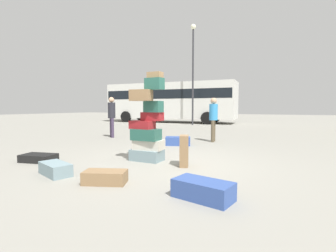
{
  "coord_description": "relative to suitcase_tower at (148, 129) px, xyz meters",
  "views": [
    {
      "loc": [
        2.42,
        -4.84,
        1.24
      ],
      "look_at": [
        -0.45,
        1.15,
        0.73
      ],
      "focal_mm": 26.18,
      "sensor_mm": 36.0,
      "label": 1
    }
  ],
  "objects": [
    {
      "name": "person_bearded_onlooker",
      "position": [
        -3.56,
        3.19,
        0.24
      ],
      "size": [
        0.3,
        0.3,
        1.64
      ],
      "rotation": [
        0.0,
        0.0,
        -0.67
      ],
      "color": "#3F334C",
      "rests_on": "ground"
    },
    {
      "name": "parked_bus",
      "position": [
        -5.71,
        13.37,
        1.09
      ],
      "size": [
        10.65,
        3.08,
        3.15
      ],
      "rotation": [
        0.0,
        0.0,
        0.04
      ],
      "color": "silver",
      "rests_on": "ground"
    },
    {
      "name": "ground_plane",
      "position": [
        0.41,
        0.0,
        -0.74
      ],
      "size": [
        80.0,
        80.0,
        0.0
      ],
      "primitive_type": "plane",
      "color": "gray"
    },
    {
      "name": "lamp_post",
      "position": [
        -3.02,
        11.39,
        3.68
      ],
      "size": [
        0.36,
        0.36,
        6.89
      ],
      "color": "#333338",
      "rests_on": "ground"
    },
    {
      "name": "suitcase_navy_behind_tower",
      "position": [
        1.86,
        -1.73,
        -0.62
      ],
      "size": [
        0.86,
        0.56,
        0.25
      ],
      "primitive_type": "cube",
      "rotation": [
        0.0,
        0.0,
        -0.21
      ],
      "color": "#334F99",
      "rests_on": "ground"
    },
    {
      "name": "suitcase_navy_right_side",
      "position": [
        -0.29,
        2.43,
        -0.61
      ],
      "size": [
        0.88,
        0.65,
        0.27
      ],
      "primitive_type": "cube",
      "rotation": [
        0.0,
        0.0,
        0.36
      ],
      "color": "#334F99",
      "rests_on": "ground"
    },
    {
      "name": "suitcase_slate_foreground_near",
      "position": [
        -0.93,
        -1.76,
        -0.63
      ],
      "size": [
        0.79,
        0.56,
        0.22
      ],
      "primitive_type": "cube",
      "rotation": [
        0.0,
        0.0,
        -0.32
      ],
      "color": "gray",
      "rests_on": "ground"
    },
    {
      "name": "person_tourist_with_camera",
      "position": [
        0.53,
        3.73,
        0.19
      ],
      "size": [
        0.3,
        0.34,
        1.57
      ],
      "rotation": [
        0.0,
        0.0,
        -1.48
      ],
      "color": "brown",
      "rests_on": "ground"
    },
    {
      "name": "suitcase_black_left_side",
      "position": [
        -2.2,
        -1.16,
        -0.66
      ],
      "size": [
        0.82,
        0.59,
        0.17
      ],
      "primitive_type": "cube",
      "rotation": [
        0.0,
        0.0,
        0.22
      ],
      "color": "black",
      "rests_on": "ground"
    },
    {
      "name": "suitcase_brown_upright_blue",
      "position": [
        0.95,
        -0.13,
        -0.42
      ],
      "size": [
        0.27,
        0.36,
        0.65
      ],
      "primitive_type": "cube",
      "rotation": [
        0.0,
        0.0,
        0.33
      ],
      "color": "olive",
      "rests_on": "ground"
    },
    {
      "name": "suitcase_tower",
      "position": [
        0.0,
        0.0,
        0.0
      ],
      "size": [
        0.86,
        0.65,
        2.01
      ],
      "color": "gray",
      "rests_on": "ground"
    },
    {
      "name": "suitcase_brown_white_trunk",
      "position": [
        0.23,
        -1.77,
        -0.64
      ],
      "size": [
        0.76,
        0.57,
        0.21
      ],
      "primitive_type": "cube",
      "rotation": [
        0.0,
        0.0,
        0.36
      ],
      "color": "olive",
      "rests_on": "ground"
    }
  ]
}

